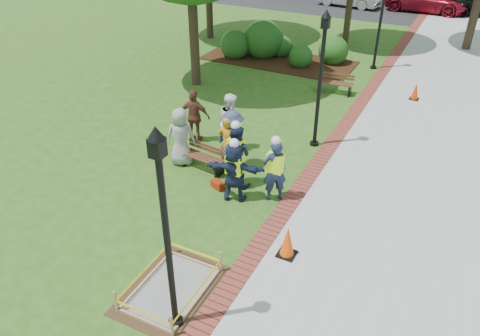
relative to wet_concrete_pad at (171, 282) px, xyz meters
The scene contains 29 objects.
ground 2.45m from the wet_concrete_pad, 106.71° to the left, with size 100.00×100.00×0.00m, color #285116.
sidewalk 13.07m from the wet_concrete_pad, 70.79° to the left, with size 6.00×60.00×0.02m, color #9E9E99.
brick_edging 12.38m from the wet_concrete_pad, 85.14° to the left, with size 0.50×60.00×0.03m, color maroon.
mulch_bed 14.81m from the wet_concrete_pad, 104.48° to the left, with size 7.00×3.00×0.05m, color #381E0F.
parking_lot 29.35m from the wet_concrete_pad, 91.37° to the left, with size 36.00×12.00×0.01m, color black.
wet_concrete_pad is the anchor object (origin of this frame).
bench_near 4.80m from the wet_concrete_pad, 112.73° to the left, with size 1.41×0.63×0.74m.
bench_far 11.78m from the wet_concrete_pad, 90.83° to the left, with size 1.43×0.58×0.76m.
cone_back 2.72m from the wet_concrete_pad, 50.30° to the left, with size 0.41×0.41×0.81m.
cone_far 12.86m from the wet_concrete_pad, 77.46° to the left, with size 0.35×0.35×0.69m.
toolbox 3.89m from the wet_concrete_pad, 104.88° to the left, with size 0.40×0.22×0.20m, color maroon.
lamp_near 2.41m from the wet_concrete_pad, 50.40° to the right, with size 0.28×0.28×4.26m.
lamp_mid 7.69m from the wet_concrete_pad, 85.72° to the left, with size 0.28×0.28×4.26m.
lamp_far 15.51m from the wet_concrete_pad, 87.95° to the left, with size 0.28×0.28×4.26m.
shrub_a 15.01m from the wet_concrete_pad, 112.52° to the left, with size 1.40×1.40×1.40m, color #193F12.
shrub_b 15.35m from the wet_concrete_pad, 107.49° to the left, with size 1.87×1.87×1.87m, color #193F12.
shrub_c 14.30m from the wet_concrete_pad, 100.08° to the left, with size 1.08×1.08×1.08m, color #193F12.
shrub_d 15.26m from the wet_concrete_pad, 95.02° to the left, with size 1.36×1.36×1.36m, color #193F12.
shrub_e 15.54m from the wet_concrete_pad, 104.24° to the left, with size 1.05×1.05×1.05m, color #193F12.
casual_person_a 5.19m from the wet_concrete_pad, 120.44° to the left, with size 0.66×0.53×1.78m.
casual_person_b 5.01m from the wet_concrete_pad, 104.53° to the left, with size 0.57×0.39×1.68m.
casual_person_c 6.22m from the wet_concrete_pad, 106.35° to the left, with size 0.65×0.70×1.84m.
casual_person_d 6.61m from the wet_concrete_pad, 117.20° to the left, with size 0.61×0.44×1.74m.
casual_person_e 5.13m from the wet_concrete_pad, 103.35° to the left, with size 0.67×0.54×1.80m.
hivis_worker_a 3.60m from the wet_concrete_pad, 95.78° to the left, with size 0.61×0.48×1.82m.
hivis_worker_b 4.10m from the wet_concrete_pad, 81.84° to the left, with size 0.66×0.62×1.89m.
hivis_worker_c 4.28m from the wet_concrete_pad, 98.94° to the left, with size 0.60×0.41×1.96m.
parked_car_b 26.89m from the wet_concrete_pad, 98.27° to the left, with size 4.53×1.97×1.48m, color #A6A6AB.
parked_car_c 27.57m from the wet_concrete_pad, 87.93° to the left, with size 4.76×2.07×1.55m, color maroon.
Camera 1 is at (5.14, -7.88, 7.33)m, focal length 35.00 mm.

